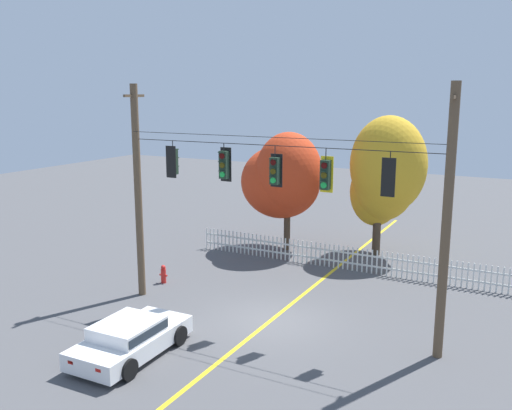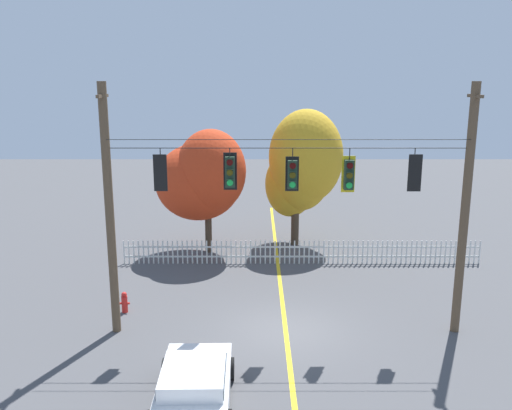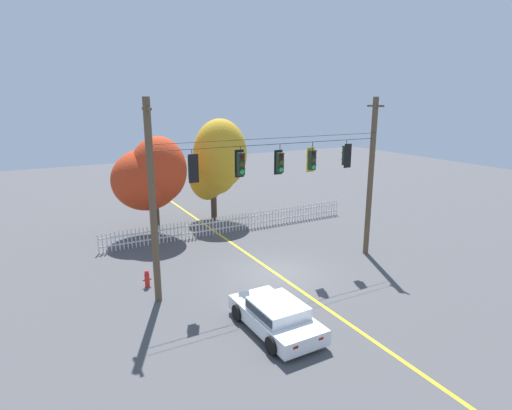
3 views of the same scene
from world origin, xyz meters
The scene contains 13 objects.
ground centered at (0.00, 0.00, 0.00)m, with size 80.00×80.00×0.00m, color #4C4C4F.
lane_centerline_stripe centered at (0.00, 0.00, 0.00)m, with size 0.16×36.00×0.01m, color gold.
signal_support_span centered at (0.00, 0.00, 4.24)m, with size 11.82×1.10×8.32m.
traffic_signal_westbound_side centered at (-4.05, -0.01, 5.49)m, with size 0.43×0.38×1.36m.
traffic_signal_eastbound_side centered at (-1.84, 0.01, 5.50)m, with size 0.43×0.38×1.37m.
traffic_signal_northbound_secondary centered at (0.15, 0.01, 5.41)m, with size 0.43×0.38×1.41m.
traffic_signal_southbound_primary centered at (1.95, 0.01, 5.41)m, with size 0.43×0.38×1.45m.
traffic_signal_northbound_primary centered at (4.02, -0.01, 5.49)m, with size 0.43×0.38×1.37m.
white_picket_fence centered at (1.10, 6.90, 0.56)m, with size 16.51×0.06×1.11m.
autumn_maple_near_fence centered at (-3.52, 8.59, 3.75)m, with size 4.41×3.85×6.10m.
autumn_maple_mid centered at (1.26, 9.91, 4.03)m, with size 3.85×3.45×6.95m.
parked_car centered at (-2.63, -4.39, 0.60)m, with size 2.09×4.08×1.15m.
fire_hydrant centered at (-5.85, 1.51, 0.39)m, with size 0.38×0.22×0.79m.
Camera 3 is at (-9.87, -16.13, 8.29)m, focal length 29.42 mm.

